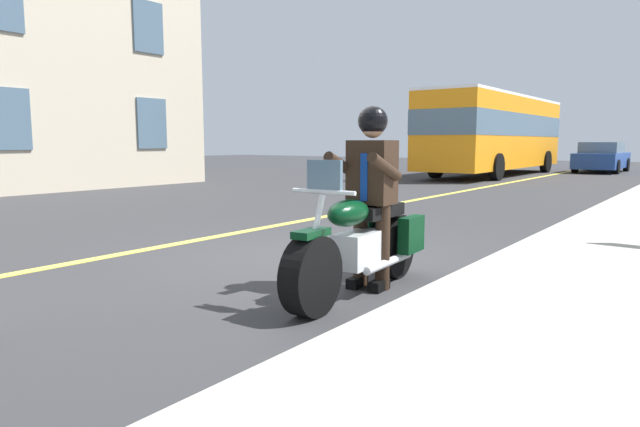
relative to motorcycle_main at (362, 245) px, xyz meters
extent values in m
plane|color=#333335|center=(-0.87, -1.37, -0.45)|extent=(80.00, 80.00, 0.00)
cube|color=#E5DB4C|center=(-0.87, -3.37, -0.45)|extent=(60.00, 0.16, 0.01)
cylinder|color=black|center=(0.84, 0.05, -0.12)|extent=(0.67, 0.24, 0.66)
cylinder|color=black|center=(-0.70, -0.05, -0.12)|extent=(0.67, 0.24, 0.66)
cube|color=silver|center=(0.05, 0.00, -0.03)|extent=(0.58, 0.32, 0.32)
ellipsoid|color=black|center=(0.25, 0.01, 0.33)|extent=(0.58, 0.32, 0.24)
cube|color=black|center=(-0.30, -0.02, 0.29)|extent=(0.72, 0.33, 0.12)
cube|color=black|center=(-0.67, 0.17, 0.03)|extent=(0.41, 0.15, 0.36)
cube|color=black|center=(-0.64, -0.27, 0.03)|extent=(0.41, 0.15, 0.36)
cylinder|color=silver|center=(0.82, 0.05, 0.15)|extent=(0.35, 0.07, 0.76)
cylinder|color=silver|center=(0.66, 0.04, 0.55)|extent=(0.08, 0.60, 0.04)
cube|color=black|center=(0.84, 0.05, 0.23)|extent=(0.37, 0.18, 0.06)
cylinder|color=silver|center=(-0.26, 0.14, -0.19)|extent=(0.90, 0.14, 0.08)
cube|color=slate|center=(0.64, 0.04, 0.67)|extent=(0.06, 0.32, 0.28)
cylinder|color=black|center=(-0.21, 0.10, -0.03)|extent=(0.14, 0.14, 0.84)
cube|color=black|center=(-0.15, 0.11, -0.40)|extent=(0.27, 0.13, 0.10)
cylinder|color=black|center=(-0.20, -0.14, -0.03)|extent=(0.14, 0.14, 0.84)
cube|color=black|center=(-0.14, -0.13, -0.40)|extent=(0.27, 0.13, 0.10)
cube|color=black|center=(-0.20, -0.02, 0.67)|extent=(0.35, 0.42, 0.60)
cube|color=navy|center=(-0.04, -0.01, 0.63)|extent=(0.03, 0.07, 0.44)
cylinder|color=black|center=(-0.04, 0.22, 0.73)|extent=(0.56, 0.14, 0.28)
cylinder|color=black|center=(-0.01, -0.22, 0.73)|extent=(0.56, 0.14, 0.28)
sphere|color=tan|center=(-0.20, -0.02, 1.10)|extent=(0.22, 0.22, 0.22)
sphere|color=black|center=(-0.20, -0.02, 1.15)|extent=(0.28, 0.28, 0.28)
cube|color=orange|center=(-19.13, -5.34, 1.32)|extent=(11.00, 2.50, 2.85)
cube|color=slate|center=(-19.13, -5.34, 1.65)|extent=(11.04, 2.52, 0.90)
cube|color=slate|center=(-24.63, -5.34, 1.55)|extent=(0.06, 2.40, 1.90)
cube|color=white|center=(-19.13, -5.34, 2.80)|extent=(11.00, 2.50, 0.10)
cylinder|color=black|center=(-22.73, -6.54, 0.05)|extent=(1.00, 0.30, 1.00)
cylinder|color=black|center=(-22.73, -4.14, 0.05)|extent=(1.00, 0.30, 1.00)
cylinder|color=black|center=(-15.93, -6.54, 0.05)|extent=(1.00, 0.30, 1.00)
cylinder|color=black|center=(-15.93, -4.14, 0.05)|extent=(1.00, 0.30, 1.00)
cube|color=navy|center=(-24.59, -2.09, 0.10)|extent=(4.60, 1.80, 0.70)
cube|color=slate|center=(-24.39, -2.09, 0.65)|extent=(2.40, 1.60, 0.60)
cylinder|color=black|center=(-26.04, -2.94, -0.13)|extent=(0.64, 0.22, 0.64)
cylinder|color=black|center=(-26.04, -1.24, -0.13)|extent=(0.64, 0.22, 0.64)
cylinder|color=black|center=(-23.14, -2.94, -0.13)|extent=(0.64, 0.22, 0.64)
cylinder|color=black|center=(-23.14, -1.24, -0.13)|extent=(0.64, 0.22, 0.64)
cube|color=slate|center=(-7.01, -12.34, 1.55)|extent=(1.10, 0.06, 1.60)
cube|color=slate|center=(-2.59, -12.34, 1.55)|extent=(1.10, 0.06, 1.60)
cube|color=slate|center=(-7.01, -12.34, 4.55)|extent=(1.10, 0.06, 1.60)
camera|label=1|loc=(4.32, 2.69, 0.95)|focal=31.12mm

